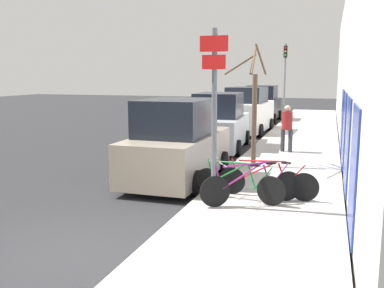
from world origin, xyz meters
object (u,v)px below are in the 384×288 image
Objects in this scene: bicycle_2 at (267,181)px; traffic_light at (285,73)px; bicycle_0 at (252,186)px; street_tree at (254,108)px; bicycle_1 at (238,184)px; parked_car_2 at (247,112)px; signpost at (214,111)px; parked_car_3 at (262,105)px; parked_car_0 at (177,145)px; parked_car_1 at (219,124)px; pedestrian_near at (287,125)px.

bicycle_2 is 15.83m from traffic_light.
bicycle_0 is 0.54× the size of street_tree.
bicycle_1 is 12.46m from parked_car_2.
bicycle_2 is 12.17m from parked_car_2.
signpost reaches higher than parked_car_3.
signpost is at bearing -55.41° from parked_car_0.
parked_car_1 is 9.24m from traffic_light.
parked_car_1 is (-2.82, 6.69, 0.47)m from bicycle_2.
parked_car_2 is 6.26m from pedestrian_near.
pedestrian_near is at bearing 62.31° from parked_car_0.
parked_car_3 is 1.19× the size of street_tree.
signpost is at bearing -80.52° from parked_car_1.
parked_car_2 is at bearing 97.56° from signpost.
street_tree is at bearing -75.78° from parked_car_2.
bicycle_2 is at bearing -85.33° from traffic_light.
parked_car_3 is at bearing 90.50° from parked_car_0.
parked_car_1 is at bearing -13.74° from bicycle_0.
pedestrian_near reaches higher than bicycle_1.
parked_car_1 is (-1.84, 7.70, -1.15)m from signpost.
bicycle_2 is at bearing 107.98° from pedestrian_near.
parked_car_0 is 0.95× the size of parked_car_2.
bicycle_1 is 0.47× the size of parked_car_1.
bicycle_1 is 0.49× the size of parked_car_0.
pedestrian_near is at bearing -16.30° from parked_car_1.
parked_car_0 is 5.34m from pedestrian_near.
parked_car_2 is at bearing -88.12° from parked_car_3.
parked_car_2 reaches higher than parked_car_3.
pedestrian_near is 9.71m from traffic_light.
parked_car_0 is 1.00× the size of parked_car_3.
traffic_light reaches higher than signpost.
bicycle_0 is 16.37m from traffic_light.
bicycle_0 is at bearing 160.50° from bicycle_2.
signpost is at bearing -90.90° from street_tree.
parked_car_3 is (-0.22, 16.42, 0.01)m from parked_car_0.
street_tree is (0.07, 4.31, -0.24)m from signpost.
parked_car_2 is at bearing -22.17° from bicycle_0.
street_tree is (-0.34, 3.71, 1.39)m from bicycle_1.
street_tree is (1.91, -3.39, 0.92)m from parked_car_1.
pedestrian_near reaches higher than bicycle_2.
bicycle_1 is at bearing 30.85° from bicycle_0.
parked_car_0 is 16.42m from parked_car_3.
pedestrian_near is at bearing 9.39° from bicycle_1.
traffic_light is at bearing -29.63° from bicycle_0.
bicycle_1 is 7.46m from parked_car_1.
parked_car_2 is 1.01× the size of traffic_light.
street_tree is at bearing -82.12° from parked_car_3.
street_tree reaches higher than signpost.
bicycle_2 is at bearing -41.48° from bicycle_1.
signpost is at bearing 99.95° from pedestrian_near.
traffic_light reaches higher than pedestrian_near.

